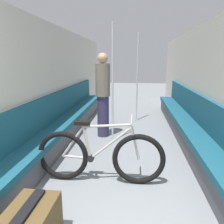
% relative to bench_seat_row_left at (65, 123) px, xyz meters
% --- Properties ---
extents(wall_left, '(0.10, 9.93, 2.29)m').
position_rel_bench_seat_row_left_xyz_m(wall_left, '(-0.23, 0.03, 0.84)').
color(wall_left, beige).
rests_on(wall_left, ground).
extents(wall_right, '(0.10, 9.93, 2.29)m').
position_rel_bench_seat_row_left_xyz_m(wall_right, '(2.76, 0.03, 0.84)').
color(wall_right, beige).
rests_on(wall_right, ground).
extents(bench_seat_row_left, '(0.42, 6.01, 0.96)m').
position_rel_bench_seat_row_left_xyz_m(bench_seat_row_left, '(0.00, 0.00, 0.00)').
color(bench_seat_row_left, '#4C4C51').
rests_on(bench_seat_row_left, ground).
extents(bench_seat_row_right, '(0.42, 6.01, 0.96)m').
position_rel_bench_seat_row_left_xyz_m(bench_seat_row_right, '(2.53, 0.00, 0.00)').
color(bench_seat_row_right, '#4C4C51').
rests_on(bench_seat_row_right, ground).
extents(bicycle, '(1.69, 0.46, 0.89)m').
position_rel_bench_seat_row_left_xyz_m(bicycle, '(1.01, -1.64, 0.05)').
color(bicycle, black).
rests_on(bicycle, ground).
extents(grab_pole_near, '(0.08, 0.08, 2.27)m').
position_rel_bench_seat_row_left_xyz_m(grab_pole_near, '(1.02, -0.11, 0.80)').
color(grab_pole_near, gray).
rests_on(grab_pole_near, ground).
extents(grab_pole_far, '(0.08, 0.08, 2.27)m').
position_rel_bench_seat_row_left_xyz_m(grab_pole_far, '(1.50, 1.50, 0.80)').
color(grab_pole_far, gray).
rests_on(grab_pole_far, ground).
extents(passenger_standing, '(0.30, 0.30, 1.74)m').
position_rel_bench_seat_row_left_xyz_m(passenger_standing, '(0.79, 0.18, 0.59)').
color(passenger_standing, '#332D4C').
rests_on(passenger_standing, ground).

